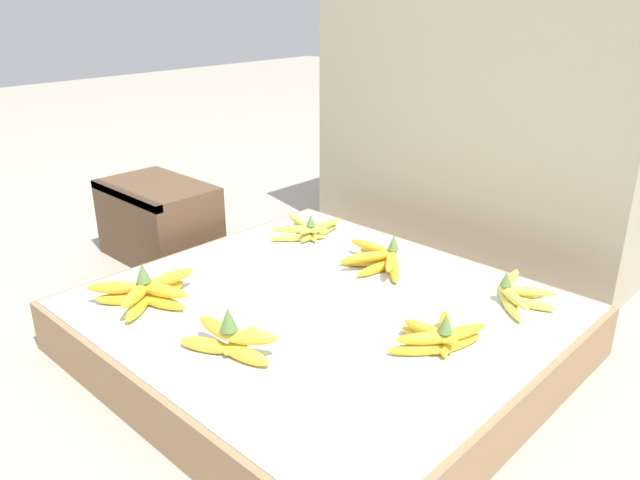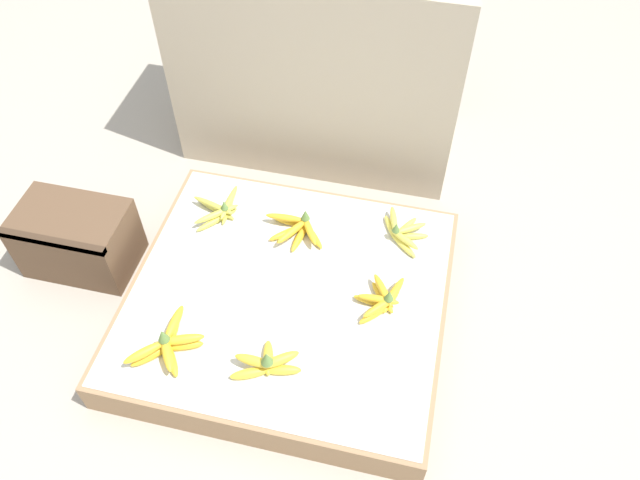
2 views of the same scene
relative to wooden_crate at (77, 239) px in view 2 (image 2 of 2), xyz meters
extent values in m
plane|color=#A89E8E|center=(0.77, -0.05, -0.12)|extent=(10.00, 10.00, 0.00)
cube|color=#997551|center=(0.77, -0.05, -0.06)|extent=(1.02, 0.94, 0.13)
cube|color=silver|center=(0.77, -0.05, 0.00)|extent=(0.99, 0.91, 0.00)
cube|color=tan|center=(0.68, 0.84, 0.29)|extent=(1.07, 0.49, 0.82)
cube|color=brown|center=(0.00, 0.00, 0.00)|extent=(0.37, 0.24, 0.25)
cube|color=#402E20|center=(0.00, -0.11, 0.11)|extent=(0.37, 0.02, 0.02)
ellipsoid|color=gold|center=(0.44, -0.38, 0.02)|extent=(0.11, 0.12, 0.03)
ellipsoid|color=gold|center=(0.50, -0.37, 0.02)|extent=(0.10, 0.12, 0.03)
ellipsoid|color=gold|center=(0.51, -0.33, 0.02)|extent=(0.13, 0.07, 0.03)
ellipsoid|color=gold|center=(0.47, -0.29, 0.02)|extent=(0.04, 0.13, 0.03)
ellipsoid|color=gold|center=(0.43, -0.39, 0.05)|extent=(0.11, 0.11, 0.03)
ellipsoid|color=gold|center=(0.49, -0.37, 0.05)|extent=(0.09, 0.13, 0.03)
ellipsoid|color=gold|center=(0.52, -0.32, 0.05)|extent=(0.13, 0.08, 0.03)
ellipsoid|color=gold|center=(0.48, -0.27, 0.05)|extent=(0.03, 0.13, 0.03)
cone|color=#5B7F3D|center=(0.47, -0.34, 0.09)|extent=(0.03, 0.03, 0.05)
ellipsoid|color=gold|center=(0.83, -0.34, 0.02)|extent=(0.12, 0.05, 0.03)
ellipsoid|color=gold|center=(0.78, -0.31, 0.02)|extent=(0.06, 0.12, 0.03)
ellipsoid|color=gold|center=(0.74, -0.37, 0.02)|extent=(0.12, 0.08, 0.03)
ellipsoid|color=gold|center=(0.82, -0.32, 0.05)|extent=(0.11, 0.09, 0.03)
ellipsoid|color=gold|center=(0.75, -0.34, 0.05)|extent=(0.12, 0.04, 0.03)
cone|color=#5B7F3D|center=(0.79, -0.34, 0.09)|extent=(0.04, 0.04, 0.05)
ellipsoid|color=gold|center=(1.10, -0.01, 0.02)|extent=(0.06, 0.13, 0.03)
ellipsoid|color=gold|center=(1.07, -0.02, 0.02)|extent=(0.10, 0.12, 0.03)
ellipsoid|color=gold|center=(1.05, -0.04, 0.02)|extent=(0.13, 0.04, 0.03)
ellipsoid|color=gold|center=(1.06, -0.08, 0.02)|extent=(0.11, 0.11, 0.03)
ellipsoid|color=gold|center=(1.11, -0.01, 0.04)|extent=(0.07, 0.13, 0.03)
ellipsoid|color=gold|center=(1.07, 0.00, 0.04)|extent=(0.09, 0.12, 0.03)
ellipsoid|color=gold|center=(1.06, -0.04, 0.04)|extent=(0.13, 0.03, 0.03)
ellipsoid|color=gold|center=(1.07, -0.07, 0.04)|extent=(0.11, 0.12, 0.03)
cone|color=#5B7F3D|center=(1.09, -0.04, 0.08)|extent=(0.03, 0.03, 0.04)
ellipsoid|color=gold|center=(0.47, 0.25, 0.02)|extent=(0.04, 0.17, 0.02)
ellipsoid|color=gold|center=(0.43, 0.23, 0.02)|extent=(0.17, 0.08, 0.02)
ellipsoid|color=gold|center=(0.45, 0.18, 0.02)|extent=(0.12, 0.15, 0.02)
ellipsoid|color=gold|center=(0.47, 0.25, 0.04)|extent=(0.03, 0.17, 0.02)
ellipsoid|color=gold|center=(0.42, 0.22, 0.04)|extent=(0.17, 0.07, 0.02)
ellipsoid|color=gold|center=(0.45, 0.19, 0.04)|extent=(0.14, 0.13, 0.02)
cone|color=#5B7F3D|center=(0.47, 0.21, 0.07)|extent=(0.03, 0.03, 0.04)
ellipsoid|color=gold|center=(0.71, 0.23, 0.02)|extent=(0.14, 0.04, 0.03)
ellipsoid|color=gold|center=(0.71, 0.18, 0.02)|extent=(0.12, 0.11, 0.03)
ellipsoid|color=gold|center=(0.76, 0.17, 0.02)|extent=(0.05, 0.15, 0.03)
ellipsoid|color=gold|center=(0.79, 0.19, 0.02)|extent=(0.11, 0.12, 0.03)
ellipsoid|color=gold|center=(0.69, 0.22, 0.04)|extent=(0.14, 0.03, 0.03)
ellipsoid|color=gold|center=(0.73, 0.17, 0.04)|extent=(0.09, 0.14, 0.03)
ellipsoid|color=gold|center=(0.78, 0.19, 0.04)|extent=(0.10, 0.14, 0.03)
cone|color=#5B7F3D|center=(0.76, 0.22, 0.08)|extent=(0.03, 0.03, 0.04)
ellipsoid|color=#DBCC4C|center=(1.11, 0.21, 0.02)|extent=(0.11, 0.10, 0.02)
ellipsoid|color=#DBCC4C|center=(1.13, 0.26, 0.02)|extent=(0.12, 0.06, 0.02)
ellipsoid|color=#DBCC4C|center=(1.10, 0.29, 0.02)|extent=(0.08, 0.12, 0.02)
ellipsoid|color=#DBCC4C|center=(1.05, 0.28, 0.02)|extent=(0.08, 0.12, 0.02)
ellipsoid|color=#DBCC4C|center=(1.11, 0.22, 0.04)|extent=(0.12, 0.09, 0.02)
ellipsoid|color=#DBCC4C|center=(1.12, 0.27, 0.04)|extent=(0.11, 0.09, 0.02)
ellipsoid|color=#DBCC4C|center=(1.06, 0.30, 0.04)|extent=(0.05, 0.12, 0.02)
cone|color=#5B7F3D|center=(1.07, 0.24, 0.07)|extent=(0.03, 0.03, 0.04)
camera|label=1|loc=(1.66, -0.99, 0.69)|focal=35.00mm
camera|label=2|loc=(1.13, -1.15, 1.66)|focal=35.00mm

